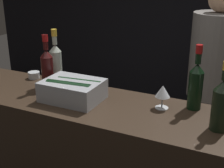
% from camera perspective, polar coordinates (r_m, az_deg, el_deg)
% --- Properties ---
extents(wall_back_chalkboard, '(6.40, 0.06, 2.80)m').
position_cam_1_polar(wall_back_chalkboard, '(4.08, 16.13, 13.92)').
color(wall_back_chalkboard, black).
rests_on(wall_back_chalkboard, ground_plane).
extents(ice_bin_with_bottles, '(0.34, 0.25, 0.12)m').
position_cam_1_polar(ice_bin_with_bottles, '(1.82, -7.19, -0.99)').
color(ice_bin_with_bottles, '#9EA0A5').
rests_on(ice_bin_with_bottles, bar_counter).
extents(wine_glass, '(0.08, 0.08, 0.13)m').
position_cam_1_polar(wine_glass, '(1.70, 9.25, -1.46)').
color(wine_glass, silver).
rests_on(wine_glass, bar_counter).
extents(candle_votive, '(0.08, 0.08, 0.05)m').
position_cam_1_polar(candle_votive, '(2.24, -14.09, 1.61)').
color(candle_votive, silver).
rests_on(candle_votive, bar_counter).
extents(red_wine_bottle_burgundy, '(0.08, 0.08, 0.36)m').
position_cam_1_polar(red_wine_bottle_burgundy, '(1.72, 15.08, 0.08)').
color(red_wine_bottle_burgundy, black).
rests_on(red_wine_bottle_burgundy, bar_counter).
extents(champagne_bottle, '(0.08, 0.08, 0.34)m').
position_cam_1_polar(champagne_bottle, '(1.53, 19.33, -3.42)').
color(champagne_bottle, black).
rests_on(champagne_bottle, bar_counter).
extents(rose_wine_bottle, '(0.08, 0.08, 0.36)m').
position_cam_1_polar(rose_wine_bottle, '(2.10, -10.23, 4.16)').
color(rose_wine_bottle, '#9EA899').
rests_on(rose_wine_bottle, bar_counter).
extents(red_wine_bottle_tall, '(0.08, 0.08, 0.34)m').
position_cam_1_polar(red_wine_bottle_tall, '(2.00, -11.78, 3.13)').
color(red_wine_bottle_tall, '#380F0F').
rests_on(red_wine_bottle_tall, bar_counter).
extents(person_in_hoodie, '(0.42, 0.42, 1.69)m').
position_cam_1_polar(person_in_hoodie, '(2.81, 17.90, 1.14)').
color(person_in_hoodie, black).
rests_on(person_in_hoodie, ground_plane).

